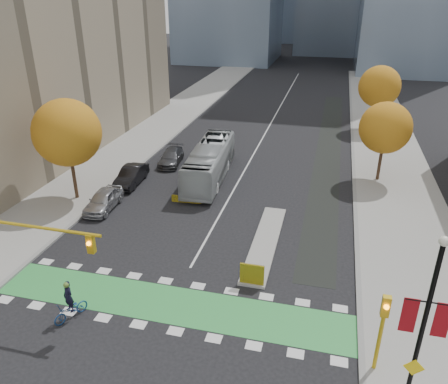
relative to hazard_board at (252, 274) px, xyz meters
The scene contains 22 objects.
ground 5.85m from the hazard_board, 133.60° to the right, with size 300.00×300.00×0.00m, color black.
sidewalk_west 23.59m from the hazard_board, 137.92° to the left, with size 7.00×120.00×0.15m, color gray.
sidewalk_east 18.45m from the hazard_board, 58.98° to the left, with size 7.00×120.00×0.15m, color gray.
curb_west 21.12m from the hazard_board, 131.54° to the left, with size 0.30×120.00×0.16m, color gray.
curb_east 16.92m from the hazard_board, 69.21° to the left, with size 0.30×120.00×0.16m, color gray.
bike_crossing 4.89m from the hazard_board, 145.98° to the right, with size 20.00×3.00×0.01m, color green.
centre_line 36.03m from the hazard_board, 96.38° to the left, with size 0.15×70.00×0.01m, color silver.
bike_lane_paint 26.05m from the hazard_board, 82.27° to the left, with size 2.50×50.00×0.01m, color black.
median_island 4.85m from the hazard_board, 90.00° to the left, with size 1.60×10.00×0.16m, color gray.
hazard_board is the anchor object (origin of this frame).
building_west 35.18m from the hazard_board, 147.56° to the left, with size 16.00×44.00×25.00m, color gray.
tree_west 18.44m from the hazard_board, 154.01° to the left, with size 5.20×5.20×8.22m.
tree_east_near 19.93m from the hazard_board, 65.80° to the left, with size 4.40×4.40×7.08m.
tree_east_far 35.13m from the hazard_board, 75.88° to the left, with size 4.80×4.80×7.65m.
traffic_signal_west 13.23m from the hazard_board, 158.45° to the right, with size 8.53×0.56×5.20m.
traffic_signal_east 8.26m from the hazard_board, 35.92° to the right, with size 0.35×0.43×4.10m.
banner_lamppost 10.76m from the hazard_board, 41.79° to the right, with size 1.65×0.36×8.28m.
cyclist 9.91m from the hazard_board, 149.63° to the right, with size 1.42×2.08×2.27m.
bus 16.01m from the hazard_board, 114.59° to the left, with size 2.68×11.45×3.19m, color #A9AFB1.
parked_car_a 14.65m from the hazard_board, 152.57° to the left, with size 1.81×4.49×1.53m, color #A8A9AE.
parked_car_b 17.52m from the hazard_board, 137.90° to the left, with size 1.62×4.65×1.53m, color black.
parked_car_c 20.56m from the hazard_board, 123.47° to the left, with size 1.91×4.69×1.36m, color #46474B.
Camera 1 is at (7.51, -16.15, 15.60)m, focal length 35.00 mm.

